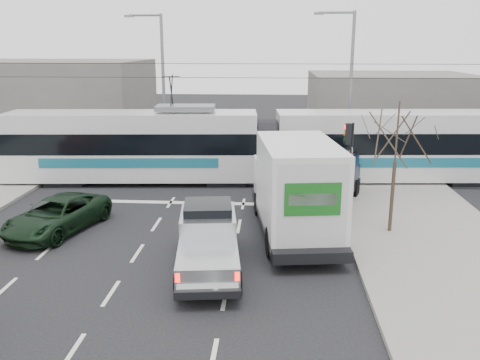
# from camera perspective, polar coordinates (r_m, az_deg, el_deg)

# --- Properties ---
(ground) EXTENTS (120.00, 120.00, 0.00)m
(ground) POSITION_cam_1_polar(r_m,az_deg,el_deg) (18.12, -6.20, -8.31)
(ground) COLOR black
(ground) RESTS_ON ground
(sidewalk_right) EXTENTS (6.00, 60.00, 0.15)m
(sidewalk_right) POSITION_cam_1_polar(r_m,az_deg,el_deg) (18.81, 22.23, -8.25)
(sidewalk_right) COLOR gray
(sidewalk_right) RESTS_ON ground
(rails) EXTENTS (60.00, 1.60, 0.03)m
(rails) POSITION_cam_1_polar(r_m,az_deg,el_deg) (27.49, -2.67, -0.09)
(rails) COLOR #33302D
(rails) RESTS_ON ground
(building_left) EXTENTS (14.00, 10.00, 6.00)m
(building_left) POSITION_cam_1_polar(r_m,az_deg,el_deg) (42.19, -20.28, 8.40)
(building_left) COLOR slate
(building_left) RESTS_ON ground
(building_right) EXTENTS (12.00, 10.00, 5.00)m
(building_right) POSITION_cam_1_polar(r_m,az_deg,el_deg) (41.63, 16.36, 7.95)
(building_right) COLOR slate
(building_right) RESTS_ON ground
(bare_tree) EXTENTS (2.40, 2.40, 5.00)m
(bare_tree) POSITION_cam_1_polar(r_m,az_deg,el_deg) (19.72, 17.20, 4.53)
(bare_tree) COLOR #47382B
(bare_tree) RESTS_ON ground
(traffic_signal) EXTENTS (0.44, 0.44, 3.60)m
(traffic_signal) POSITION_cam_1_polar(r_m,az_deg,el_deg) (23.56, 12.15, 3.86)
(traffic_signal) COLOR black
(traffic_signal) RESTS_ON ground
(street_lamp_near) EXTENTS (2.38, 0.25, 9.00)m
(street_lamp_near) POSITION_cam_1_polar(r_m,az_deg,el_deg) (30.76, 12.00, 10.85)
(street_lamp_near) COLOR slate
(street_lamp_near) RESTS_ON ground
(street_lamp_far) EXTENTS (2.38, 0.25, 9.00)m
(street_lamp_far) POSITION_cam_1_polar(r_m,az_deg,el_deg) (33.24, -8.94, 11.28)
(street_lamp_far) COLOR slate
(street_lamp_far) RESTS_ON ground
(catenary) EXTENTS (60.00, 0.20, 7.00)m
(catenary) POSITION_cam_1_polar(r_m,az_deg,el_deg) (26.76, -2.77, 7.94)
(catenary) COLOR black
(catenary) RESTS_ON ground
(tram) EXTENTS (27.39, 4.70, 5.56)m
(tram) POSITION_cam_1_polar(r_m,az_deg,el_deg) (27.01, 2.90, 3.91)
(tram) COLOR silver
(tram) RESTS_ON ground
(silver_pickup) EXTENTS (2.49, 5.62, 1.97)m
(silver_pickup) POSITION_cam_1_polar(r_m,az_deg,el_deg) (16.77, -3.60, -6.59)
(silver_pickup) COLOR black
(silver_pickup) RESTS_ON ground
(box_truck) EXTENTS (3.52, 7.79, 3.76)m
(box_truck) POSITION_cam_1_polar(r_m,az_deg,el_deg) (19.30, 6.21, -1.00)
(box_truck) COLOR black
(box_truck) RESTS_ON ground
(navy_pickup) EXTENTS (3.79, 6.02, 2.39)m
(navy_pickup) POSITION_cam_1_polar(r_m,az_deg,el_deg) (23.57, 9.97, 0.08)
(navy_pickup) COLOR black
(navy_pickup) RESTS_ON ground
(green_car) EXTENTS (3.41, 5.22, 1.34)m
(green_car) POSITION_cam_1_polar(r_m,az_deg,el_deg) (21.20, -19.83, -3.72)
(green_car) COLOR black
(green_car) RESTS_ON ground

